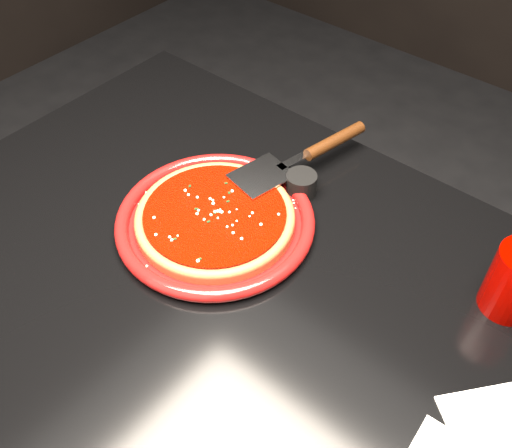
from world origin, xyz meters
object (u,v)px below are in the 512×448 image
at_px(table, 253,412).
at_px(ramekin, 301,184).
at_px(pizza_server, 301,156).
at_px(plate, 215,221).

xyz_separation_m(table, ramekin, (-0.08, 0.22, 0.39)).
relative_size(table, ramekin, 23.08).
height_order(table, pizza_server, pizza_server).
xyz_separation_m(pizza_server, ramekin, (0.03, -0.04, -0.02)).
xyz_separation_m(table, plate, (-0.14, 0.07, 0.39)).
height_order(plate, ramekin, ramekin).
bearing_deg(plate, ramekin, 68.35).
bearing_deg(table, plate, 152.93).
relative_size(table, pizza_server, 3.75).
bearing_deg(table, pizza_server, 112.48).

